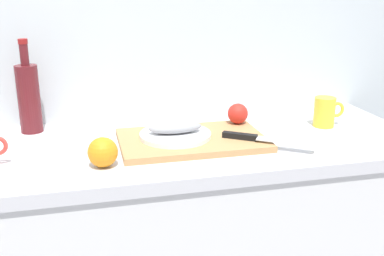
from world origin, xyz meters
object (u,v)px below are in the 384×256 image
Objects in this scene: white_plate at (175,135)px; coffee_mug_1 at (325,112)px; chef_knife at (256,138)px; wine_bottle at (29,97)px; fish_fillet at (175,127)px; cutting_board at (192,140)px.

coffee_mug_1 reaches higher than white_plate.
wine_bottle is at bearing -170.85° from chef_knife.
fish_fillet is 0.26m from chef_knife.
coffee_mug_1 is (0.50, 0.06, 0.04)m from cutting_board.
fish_fillet is 0.55m from coffee_mug_1.
wine_bottle is at bearing 152.70° from white_plate.
fish_fillet is at bearing 168.89° from cutting_board.
fish_fillet is 1.49× the size of coffee_mug_1.
white_plate is at bearing -166.80° from chef_knife.
fish_fillet is at bearing 0.00° from white_plate.
wine_bottle is (-0.69, 0.33, 0.09)m from chef_knife.
chef_knife is 0.77m from wine_bottle.
white_plate is 0.72× the size of wine_bottle.
white_plate is 1.99× the size of coffee_mug_1.
coffee_mug_1 is (1.00, -0.18, -0.07)m from wine_bottle.
chef_knife is at bearing -23.85° from cutting_board.
fish_fillet reaches higher than chef_knife.
coffee_mug_1 is at bearing 5.58° from white_plate.
cutting_board is 0.50m from coffee_mug_1.
chef_knife is 2.25× the size of coffee_mug_1.
coffee_mug_1 is (0.55, 0.05, 0.03)m from white_plate.
wine_bottle reaches higher than white_plate.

